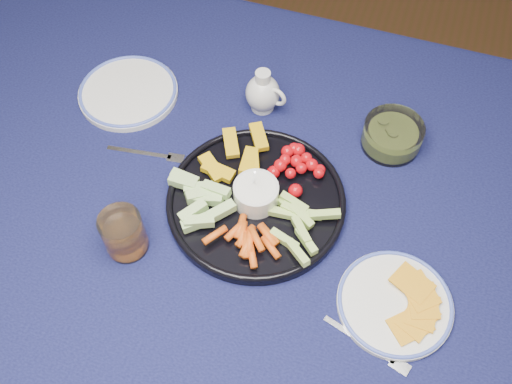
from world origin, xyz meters
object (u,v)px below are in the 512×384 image
(crudite_platter, at_px, (255,199))
(side_plate_extra, at_px, (128,92))
(pickle_bowl, at_px, (392,136))
(juice_tumbler, at_px, (124,235))
(creamer_pitcher, at_px, (263,93))
(cheese_plate, at_px, (395,303))
(dining_table, at_px, (258,218))

(crudite_platter, distance_m, side_plate_extra, 0.39)
(pickle_bowl, xyz_separation_m, juice_tumbler, (-0.40, -0.38, 0.01))
(crudite_platter, xyz_separation_m, creamer_pitcher, (-0.06, 0.24, 0.02))
(pickle_bowl, xyz_separation_m, cheese_plate, (0.08, -0.34, -0.01))
(juice_tumbler, height_order, side_plate_extra, juice_tumbler)
(dining_table, bearing_deg, crudite_platter, -85.35)
(dining_table, height_order, juice_tumbler, juice_tumbler)
(juice_tumbler, distance_m, side_plate_extra, 0.37)
(dining_table, height_order, creamer_pitcher, creamer_pitcher)
(crudite_platter, distance_m, cheese_plate, 0.31)
(dining_table, height_order, crudite_platter, crudite_platter)
(dining_table, bearing_deg, side_plate_extra, 156.07)
(dining_table, relative_size, creamer_pitcher, 16.66)
(dining_table, relative_size, pickle_bowl, 13.93)
(pickle_bowl, bearing_deg, creamer_pitcher, 177.55)
(dining_table, distance_m, cheese_plate, 0.34)
(dining_table, relative_size, side_plate_extra, 7.81)
(pickle_bowl, relative_size, juice_tumbler, 1.34)
(creamer_pitcher, xyz_separation_m, juice_tumbler, (-0.13, -0.40, -0.00))
(pickle_bowl, bearing_deg, cheese_plate, -77.34)
(crudite_platter, relative_size, creamer_pitcher, 3.38)
(crudite_platter, xyz_separation_m, juice_tumbler, (-0.19, -0.16, 0.02))
(crudite_platter, distance_m, creamer_pitcher, 0.25)
(cheese_plate, height_order, side_plate_extra, cheese_plate)
(juice_tumbler, relative_size, side_plate_extra, 0.42)
(crudite_platter, bearing_deg, dining_table, 94.65)
(dining_table, distance_m, side_plate_extra, 0.39)
(creamer_pitcher, xyz_separation_m, pickle_bowl, (0.28, -0.01, -0.02))
(pickle_bowl, xyz_separation_m, side_plate_extra, (-0.56, -0.05, -0.02))
(side_plate_extra, bearing_deg, juice_tumbler, -64.34)
(dining_table, distance_m, pickle_bowl, 0.32)
(creamer_pitcher, relative_size, juice_tumbler, 1.12)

